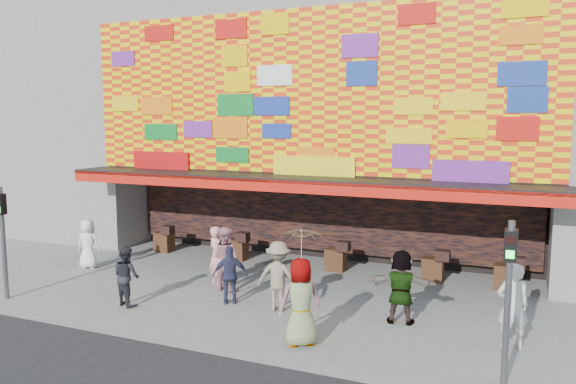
# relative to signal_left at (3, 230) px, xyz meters

# --- Properties ---
(ground) EXTENTS (90.00, 90.00, 0.00)m
(ground) POSITION_rel_signal_left_xyz_m (6.20, 1.50, -1.86)
(ground) COLOR slate
(ground) RESTS_ON ground
(shop_building) EXTENTS (15.20, 9.40, 10.00)m
(shop_building) POSITION_rel_signal_left_xyz_m (6.20, 9.68, 3.37)
(shop_building) COLOR gray
(shop_building) RESTS_ON ground
(neighbor_left) EXTENTS (11.00, 8.00, 12.00)m
(neighbor_left) POSITION_rel_signal_left_xyz_m (-6.80, 9.50, 4.14)
(neighbor_left) COLOR gray
(neighbor_left) RESTS_ON ground
(signal_left) EXTENTS (0.22, 0.20, 3.00)m
(signal_left) POSITION_rel_signal_left_xyz_m (0.00, 0.00, 0.00)
(signal_left) COLOR #59595B
(signal_left) RESTS_ON ground
(signal_right) EXTENTS (0.22, 0.20, 3.00)m
(signal_right) POSITION_rel_signal_left_xyz_m (12.40, 0.00, 0.00)
(signal_right) COLOR #59595B
(signal_right) RESTS_ON ground
(ped_a) EXTENTS (0.85, 0.64, 1.58)m
(ped_a) POSITION_rel_signal_left_xyz_m (-0.19, 3.27, -1.07)
(ped_a) COLOR white
(ped_a) RESTS_ON ground
(ped_b) EXTENTS (0.75, 0.67, 1.71)m
(ped_b) POSITION_rel_signal_left_xyz_m (4.53, 3.29, -1.00)
(ped_b) COLOR pink
(ped_b) RESTS_ON ground
(ped_c) EXTENTS (0.89, 0.78, 1.53)m
(ped_c) POSITION_rel_signal_left_xyz_m (3.29, 0.84, -1.09)
(ped_c) COLOR #232227
(ped_c) RESTS_ON ground
(ped_d) EXTENTS (1.18, 0.75, 1.75)m
(ped_d) POSITION_rel_signal_left_xyz_m (7.05, 2.00, -0.98)
(ped_d) COLOR gray
(ped_d) RESTS_ON ground
(ped_e) EXTENTS (0.96, 0.77, 1.53)m
(ped_e) POSITION_rel_signal_left_xyz_m (5.69, 1.98, -1.10)
(ped_e) COLOR #2C304E
(ped_e) RESTS_ON ground
(ped_f) EXTENTS (1.68, 0.72, 1.76)m
(ped_f) POSITION_rel_signal_left_xyz_m (10.04, 2.32, -0.98)
(ped_f) COLOR gray
(ped_f) RESTS_ON ground
(ped_g) EXTENTS (1.09, 1.02, 1.88)m
(ped_g) POSITION_rel_signal_left_xyz_m (8.36, 0.20, -0.92)
(ped_g) COLOR gray
(ped_g) RESTS_ON ground
(ped_h) EXTENTS (0.77, 0.63, 1.81)m
(ped_h) POSITION_rel_signal_left_xyz_m (12.47, 1.79, -0.95)
(ped_h) COLOR silver
(ped_h) RESTS_ON ground
(ped_i) EXTENTS (1.01, 0.87, 1.79)m
(ped_i) POSITION_rel_signal_left_xyz_m (5.00, 2.98, -0.97)
(ped_i) COLOR #BE7B83
(ped_i) RESTS_ON ground
(parasol) EXTENTS (0.96, 0.97, 1.77)m
(parasol) POSITION_rel_signal_left_xyz_m (8.36, 0.20, 0.25)
(parasol) COLOR beige
(parasol) RESTS_ON ground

